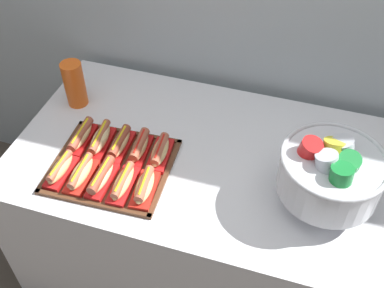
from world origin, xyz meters
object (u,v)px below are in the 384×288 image
Objects in this scene: punch_bowl at (330,173)px; hot_dog_7 at (120,144)px; hot_dog_6 at (100,140)px; hot_dog_8 at (140,147)px; serving_tray at (112,166)px; hot_dog_4 at (145,187)px; hot_dog_3 at (123,183)px; hot_dog_1 at (81,174)px; buffet_table at (209,217)px; hot_dog_0 at (61,169)px; cup_stack at (74,84)px; hot_dog_5 at (81,136)px; hot_dog_9 at (160,152)px; hot_dog_2 at (102,177)px.

hot_dog_7 is at bearing 177.87° from punch_bowl.
hot_dog_6 and hot_dog_8 have the same top height.
serving_tray is 0.17m from hot_dog_4.
hot_dog_3 is at bearing -177.39° from hot_dog_4.
hot_dog_4 is (0.22, 0.01, 0.00)m from hot_dog_1.
punch_bowl reaches higher than hot_dog_1.
hot_dog_1 is 0.97× the size of hot_dog_7.
buffet_table is 3.40× the size of serving_tray.
cup_stack is (-0.13, 0.37, 0.06)m from hot_dog_0.
cup_stack is (-0.27, 0.20, 0.06)m from hot_dog_7.
cup_stack is (-0.20, 0.20, 0.06)m from hot_dog_6.
hot_dog_4 is (-0.16, -0.23, 0.40)m from buffet_table.
hot_dog_5 is 0.25m from cup_stack.
hot_dog_1 is at bearing -177.39° from hot_dog_3.
hot_dog_0 reaches higher than buffet_table.
hot_dog_0 is 0.23m from hot_dog_3.
hot_dog_4 is at bearing -125.51° from buffet_table.
hot_dog_7 is (-0.08, 0.16, 0.00)m from hot_dog_3.
hot_dog_3 is 0.22m from hot_dog_6.
buffet_table is at bearing 25.82° from serving_tray.
hot_dog_6 is (-0.16, 0.16, 0.00)m from hot_dog_3.
hot_dog_8 reaches higher than hot_dog_4.
hot_dog_7 is (-0.00, 0.08, 0.03)m from serving_tray.
hot_dog_9 reaches higher than serving_tray.
hot_dog_1 and hot_dog_9 have the same top height.
cup_stack reaches higher than buffet_table.
punch_bowl is (0.64, -0.03, 0.11)m from hot_dog_8.
hot_dog_1 is at bearing -129.67° from serving_tray.
cup_stack is (-0.43, 0.36, 0.06)m from hot_dog_4.
hot_dog_0 is at bearing -148.58° from serving_tray.
hot_dog_0 is at bearing -70.65° from cup_stack.
punch_bowl reaches higher than serving_tray.
punch_bowl reaches higher than hot_dog_9.
serving_tray is 2.24× the size of cup_stack.
hot_dog_8 reaches higher than serving_tray.
hot_dog_2 is 0.17m from hot_dog_7.
hot_dog_0 is 0.17m from hot_dog_5.
punch_bowl is at bearing 4.46° from serving_tray.
hot_dog_6 reaches higher than serving_tray.
hot_dog_8 is 0.40m from cup_stack.
hot_dog_6 reaches higher than buffet_table.
hot_dog_6 is 1.06× the size of hot_dog_8.
hot_dog_7 is 0.73m from punch_bowl.
cup_stack is (-0.20, 0.37, 0.06)m from hot_dog_1.
hot_dog_2 is 0.96× the size of hot_dog_7.
punch_bowl is at bearing -1.31° from hot_dog_5.
hot_dog_0 is at bearing -177.39° from hot_dog_3.
hot_dog_1 is at bearing -169.77° from punch_bowl.
serving_tray is 2.56× the size of hot_dog_2.
hot_dog_8 is 0.65m from punch_bowl.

